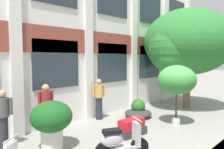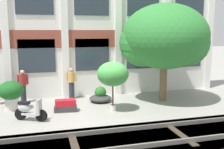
% 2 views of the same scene
% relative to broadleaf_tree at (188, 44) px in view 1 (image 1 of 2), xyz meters
% --- Properties ---
extents(ground_plane, '(80.00, 80.00, 0.00)m').
position_rel_broadleaf_tree_xyz_m(ground_plane, '(-3.26, -0.99, -3.14)').
color(ground_plane, gray).
extents(apartment_facade, '(14.64, 0.64, 7.85)m').
position_rel_broadleaf_tree_xyz_m(apartment_facade, '(-3.26, 2.18, 0.77)').
color(apartment_facade, silver).
rests_on(apartment_facade, ground).
extents(broadleaf_tree, '(4.46, 4.25, 4.85)m').
position_rel_broadleaf_tree_xyz_m(broadleaf_tree, '(0.00, 0.00, 0.00)').
color(broadleaf_tree, brown).
rests_on(broadleaf_tree, ground).
extents(potted_plant_ribbed_drum, '(1.12, 1.12, 1.32)m').
position_rel_broadleaf_tree_xyz_m(potted_plant_ribbed_drum, '(-7.28, 0.32, -2.34)').
color(potted_plant_ribbed_drum, beige).
rests_on(potted_plant_ribbed_drum, ground).
extents(potted_plant_square_trough, '(1.02, 0.55, 0.53)m').
position_rel_broadleaf_tree_xyz_m(potted_plant_square_trough, '(-4.96, -0.56, -2.89)').
color(potted_plant_square_trough, '#333333').
rests_on(potted_plant_square_trough, ground).
extents(potted_plant_tall_urn, '(1.39, 1.39, 2.20)m').
position_rel_broadleaf_tree_xyz_m(potted_plant_tall_urn, '(-2.92, -1.01, -1.50)').
color(potted_plant_tall_urn, beige).
rests_on(potted_plant_tall_urn, ground).
extents(potted_plant_wide_bowl, '(1.12, 1.12, 0.77)m').
position_rel_broadleaf_tree_xyz_m(potted_plant_wide_bowl, '(-3.13, 0.60, -2.87)').
color(potted_plant_wide_bowl, '#333333').
rests_on(potted_plant_wide_bowl, ground).
extents(scooter_second_parked, '(1.27, 0.78, 0.98)m').
position_rel_broadleaf_tree_xyz_m(scooter_second_parked, '(-6.46, -1.42, -2.70)').
color(scooter_second_parked, black).
rests_on(scooter_second_parked, ground).
extents(resident_by_doorway, '(0.49, 0.34, 1.63)m').
position_rel_broadleaf_tree_xyz_m(resident_by_doorway, '(-4.45, 1.55, -2.26)').
color(resident_by_doorway, '#282833').
rests_on(resident_by_doorway, ground).
extents(resident_watching_tracks, '(0.46, 0.34, 1.60)m').
position_rel_broadleaf_tree_xyz_m(resident_watching_tracks, '(-8.16, 1.37, -2.29)').
color(resident_watching_tracks, '#282833').
rests_on(resident_watching_tracks, ground).
extents(resident_near_plants, '(0.53, 0.34, 1.63)m').
position_rel_broadleaf_tree_xyz_m(resident_near_plants, '(-6.83, 1.44, -2.26)').
color(resident_near_plants, '#282833').
rests_on(resident_near_plants, ground).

